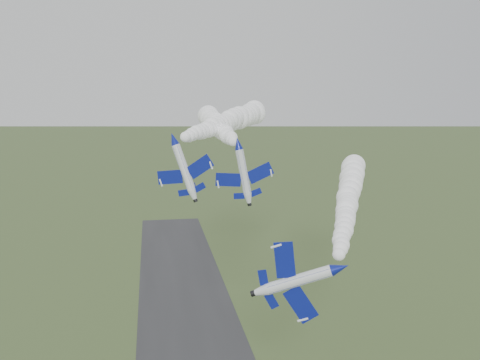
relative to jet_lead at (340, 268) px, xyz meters
name	(u,v)px	position (x,y,z in m)	size (l,w,h in m)	color
jet_lead	(340,268)	(0.00, 0.00, 0.00)	(7.04, 13.09, 10.42)	white
smoke_trail_jet_lead	(348,197)	(14.76, 35.93, 2.15)	(5.81, 71.50, 5.81)	white
jet_pair_left	(173,139)	(-19.84, 23.60, 15.00)	(9.27, 11.24, 3.94)	white
smoke_trail_jet_pair_left	(227,122)	(-7.11, 50.85, 16.46)	(5.59, 55.25, 5.59)	white
jet_pair_right	(238,143)	(-9.33, 23.47, 14.14)	(9.49, 11.63, 3.25)	white
smoke_trail_jet_pair_right	(218,126)	(-8.95, 52.40, 15.53)	(5.30, 52.80, 5.30)	white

